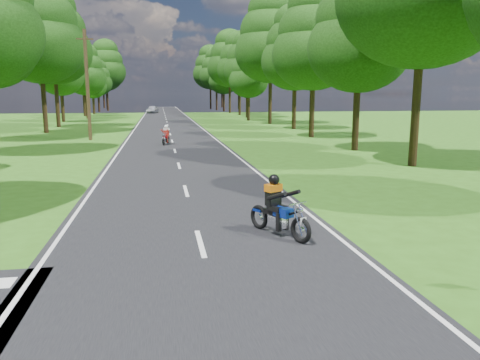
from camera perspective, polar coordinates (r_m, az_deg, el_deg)
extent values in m
plane|color=#2C5814|center=(9.02, -3.73, -11.74)|extent=(160.00, 160.00, 0.00)
cube|color=black|center=(58.42, -8.91, 7.00)|extent=(7.00, 140.00, 0.02)
cube|color=silver|center=(10.89, -4.85, -7.68)|extent=(0.12, 2.00, 0.01)
cube|color=silver|center=(16.68, -6.61, -1.31)|extent=(0.12, 2.00, 0.01)
cube|color=silver|center=(22.58, -7.45, 1.76)|extent=(0.12, 2.00, 0.01)
cube|color=silver|center=(28.53, -7.95, 3.55)|extent=(0.12, 2.00, 0.01)
cube|color=silver|center=(34.49, -8.27, 4.72)|extent=(0.12, 2.00, 0.01)
cube|color=silver|center=(40.46, -8.50, 5.55)|extent=(0.12, 2.00, 0.01)
cube|color=silver|center=(46.44, -8.67, 6.16)|extent=(0.12, 2.00, 0.01)
cube|color=silver|center=(52.43, -8.80, 6.64)|extent=(0.12, 2.00, 0.01)
cube|color=silver|center=(58.42, -8.91, 7.01)|extent=(0.12, 2.00, 0.01)
cube|color=silver|center=(64.41, -8.99, 7.32)|extent=(0.12, 2.00, 0.01)
cube|color=silver|center=(70.40, -9.06, 7.57)|extent=(0.12, 2.00, 0.01)
cube|color=silver|center=(76.39, -9.12, 7.79)|extent=(0.12, 2.00, 0.01)
cube|color=silver|center=(82.39, -9.17, 7.97)|extent=(0.12, 2.00, 0.01)
cube|color=silver|center=(88.38, -9.22, 8.13)|extent=(0.12, 2.00, 0.01)
cube|color=silver|center=(94.38, -9.26, 8.27)|extent=(0.12, 2.00, 0.01)
cube|color=silver|center=(100.37, -9.29, 8.39)|extent=(0.12, 2.00, 0.01)
cube|color=silver|center=(106.37, -9.32, 8.50)|extent=(0.12, 2.00, 0.01)
cube|color=silver|center=(112.37, -9.35, 8.60)|extent=(0.12, 2.00, 0.01)
cube|color=silver|center=(118.37, -9.37, 8.68)|extent=(0.12, 2.00, 0.01)
cube|color=silver|center=(124.36, -9.40, 8.76)|extent=(0.12, 2.00, 0.01)
cube|color=silver|center=(58.46, -12.16, 6.91)|extent=(0.10, 140.00, 0.01)
cube|color=silver|center=(58.56, -5.65, 7.10)|extent=(0.10, 140.00, 0.01)
cylinder|color=black|center=(45.05, -22.72, 8.07)|extent=(0.40, 0.40, 4.32)
ellipsoid|color=#16340B|center=(45.22, -23.21, 14.80)|extent=(7.56, 7.56, 6.42)
ellipsoid|color=#16340B|center=(45.45, -23.41, 17.44)|extent=(6.48, 6.48, 5.51)
cylinder|color=black|center=(52.47, -21.37, 8.43)|extent=(0.40, 0.40, 4.40)
ellipsoid|color=#16340B|center=(52.63, -21.77, 14.33)|extent=(7.71, 7.71, 6.55)
ellipsoid|color=#16340B|center=(52.84, -21.94, 16.65)|extent=(6.60, 6.60, 5.61)
ellipsoid|color=#16340B|center=(53.14, -22.10, 18.94)|extent=(4.95, 4.95, 4.21)
cylinder|color=black|center=(62.24, -20.79, 8.12)|extent=(0.40, 0.40, 3.20)
ellipsoid|color=#16340B|center=(62.25, -21.03, 11.74)|extent=(5.60, 5.60, 4.76)
ellipsoid|color=#16340B|center=(62.33, -21.13, 13.17)|extent=(4.80, 4.80, 4.08)
ellipsoid|color=#16340B|center=(62.44, -21.22, 14.60)|extent=(3.60, 3.60, 3.06)
cylinder|color=black|center=(69.21, -18.11, 8.46)|extent=(0.40, 0.40, 3.22)
ellipsoid|color=#16340B|center=(69.22, -18.30, 11.74)|extent=(5.64, 5.64, 4.79)
ellipsoid|color=#16340B|center=(69.28, -18.38, 13.03)|extent=(4.83, 4.83, 4.11)
ellipsoid|color=#16340B|center=(69.39, -18.45, 14.33)|extent=(3.62, 3.62, 3.08)
cylinder|color=black|center=(77.10, -18.44, 8.74)|extent=(0.40, 0.40, 3.61)
ellipsoid|color=#16340B|center=(77.14, -18.63, 12.03)|extent=(6.31, 6.31, 5.37)
ellipsoid|color=#16340B|center=(77.22, -18.71, 13.34)|extent=(5.41, 5.41, 4.60)
ellipsoid|color=#16340B|center=(77.35, -18.79, 14.63)|extent=(4.06, 4.06, 3.45)
cylinder|color=black|center=(84.81, -17.40, 8.59)|extent=(0.40, 0.40, 2.67)
ellipsoid|color=#16340B|center=(84.79, -17.52, 10.80)|extent=(4.67, 4.67, 3.97)
ellipsoid|color=#16340B|center=(84.82, -17.57, 11.68)|extent=(4.00, 4.00, 3.40)
ellipsoid|color=#16340B|center=(84.87, -17.62, 12.55)|extent=(3.00, 3.00, 2.55)
cylinder|color=black|center=(93.92, -16.82, 8.88)|extent=(0.40, 0.40, 3.09)
ellipsoid|color=#16340B|center=(93.92, -16.94, 11.20)|extent=(5.40, 5.40, 4.59)
ellipsoid|color=#16340B|center=(93.96, -16.99, 12.11)|extent=(4.63, 4.63, 3.93)
ellipsoid|color=#16340B|center=(94.03, -17.04, 13.03)|extent=(3.47, 3.47, 2.95)
cylinder|color=black|center=(100.28, -15.84, 9.40)|extent=(0.40, 0.40, 4.48)
ellipsoid|color=#16340B|center=(100.36, -16.00, 12.55)|extent=(7.84, 7.84, 6.66)
ellipsoid|color=#16340B|center=(100.48, -16.07, 13.79)|extent=(6.72, 6.72, 5.71)
ellipsoid|color=#16340B|center=(100.65, -16.13, 15.03)|extent=(5.04, 5.04, 4.28)
cylinder|color=black|center=(109.31, -15.90, 9.35)|extent=(0.40, 0.40, 4.09)
ellipsoid|color=#16340B|center=(109.37, -16.03, 11.99)|extent=(7.16, 7.16, 6.09)
ellipsoid|color=#16340B|center=(109.45, -16.09, 13.03)|extent=(6.14, 6.14, 5.22)
ellipsoid|color=#16340B|center=(109.57, -16.14, 14.07)|extent=(4.61, 4.61, 3.92)
cylinder|color=black|center=(23.74, 20.58, 7.08)|extent=(0.40, 0.40, 4.56)
cylinder|color=black|center=(29.50, 13.94, 6.93)|extent=(0.40, 0.40, 3.49)
ellipsoid|color=#16340B|center=(29.57, 14.31, 15.27)|extent=(6.12, 6.12, 5.20)
ellipsoid|color=#16340B|center=(29.77, 14.47, 18.54)|extent=(5.24, 5.24, 4.46)
cylinder|color=black|center=(37.84, 8.74, 7.97)|extent=(0.40, 0.40, 3.69)
ellipsoid|color=#16340B|center=(37.93, 8.94, 14.85)|extent=(6.46, 6.46, 5.49)
ellipsoid|color=#16340B|center=(38.11, 9.02, 17.55)|extent=(5.54, 5.54, 4.71)
ellipsoid|color=#16340B|center=(38.38, 9.10, 20.21)|extent=(4.15, 4.15, 3.53)
cylinder|color=black|center=(46.61, 6.61, 8.50)|extent=(0.40, 0.40, 3.74)
ellipsoid|color=#16340B|center=(46.68, 6.73, 14.17)|extent=(6.55, 6.55, 5.57)
ellipsoid|color=#16340B|center=(46.84, 6.78, 16.39)|extent=(5.62, 5.62, 4.77)
ellipsoid|color=#16340B|center=(47.06, 6.83, 18.60)|extent=(4.21, 4.21, 3.58)
cylinder|color=black|center=(54.51, 3.69, 9.30)|extent=(0.40, 0.40, 4.64)
ellipsoid|color=#16340B|center=(54.69, 3.76, 15.29)|extent=(8.12, 8.12, 6.91)
ellipsoid|color=#16340B|center=(54.93, 3.79, 17.65)|extent=(6.96, 6.96, 5.92)
ellipsoid|color=#16340B|center=(55.26, 3.82, 19.97)|extent=(5.22, 5.22, 4.44)
cylinder|color=black|center=(61.33, 1.04, 8.63)|extent=(0.40, 0.40, 2.91)
ellipsoid|color=#16340B|center=(61.32, 1.05, 11.98)|extent=(5.09, 5.09, 4.33)
ellipsoid|color=#16340B|center=(61.37, 1.06, 13.30)|extent=(4.36, 4.36, 3.71)
ellipsoid|color=#16340B|center=(61.46, 1.06, 14.62)|extent=(3.27, 3.27, 2.78)
cylinder|color=black|center=(68.89, 0.88, 9.23)|extent=(0.40, 0.40, 3.88)
ellipsoid|color=#16340B|center=(68.95, 0.89, 13.20)|extent=(6.78, 6.78, 5.77)
ellipsoid|color=#16340B|center=(69.07, 0.90, 14.77)|extent=(5.81, 5.81, 4.94)
ellipsoid|color=#16340B|center=(69.24, 0.90, 16.33)|extent=(4.36, 4.36, 3.71)
cylinder|color=black|center=(77.28, -0.04, 9.48)|extent=(0.40, 0.40, 4.18)
ellipsoid|color=#16340B|center=(77.37, -0.04, 13.29)|extent=(7.31, 7.31, 6.21)
ellipsoid|color=#16340B|center=(77.49, -0.04, 14.80)|extent=(6.27, 6.27, 5.33)
ellipsoid|color=#16340B|center=(77.68, -0.04, 16.29)|extent=(4.70, 4.70, 4.00)
cylinder|color=black|center=(86.08, -1.25, 9.73)|extent=(0.40, 0.40, 4.63)
ellipsoid|color=#16340B|center=(86.20, -1.27, 13.52)|extent=(8.11, 8.11, 6.89)
ellipsoid|color=#16340B|center=(86.35, -1.27, 15.02)|extent=(6.95, 6.95, 5.91)
ellipsoid|color=#16340B|center=(86.56, -1.28, 16.51)|extent=(5.21, 5.21, 4.43)
cylinder|color=black|center=(93.29, -1.98, 9.39)|extent=(0.40, 0.40, 3.36)
ellipsoid|color=#16340B|center=(93.30, -2.00, 11.93)|extent=(5.88, 5.88, 5.00)
ellipsoid|color=#16340B|center=(93.36, -2.01, 12.94)|extent=(5.04, 5.04, 4.29)
ellipsoid|color=#16340B|center=(93.45, -2.01, 13.94)|extent=(3.78, 3.78, 3.21)
cylinder|color=black|center=(100.38, -2.86, 9.67)|extent=(0.40, 0.40, 4.09)
ellipsoid|color=#16340B|center=(100.44, -2.89, 12.54)|extent=(7.15, 7.15, 6.08)
ellipsoid|color=#16340B|center=(100.53, -2.90, 13.67)|extent=(6.13, 6.13, 5.21)
ellipsoid|color=#16340B|center=(100.67, -2.91, 14.80)|extent=(4.60, 4.60, 3.91)
cylinder|color=black|center=(108.04, -3.61, 9.82)|extent=(0.40, 0.40, 4.48)
ellipsoid|color=#16340B|center=(108.12, -3.64, 12.74)|extent=(7.84, 7.84, 6.66)
ellipsoid|color=#16340B|center=(108.23, -3.65, 13.90)|extent=(6.72, 6.72, 5.71)
ellipsoid|color=#16340B|center=(108.38, -3.67, 15.05)|extent=(5.04, 5.04, 4.28)
cylinder|color=black|center=(119.05, -16.24, 9.33)|extent=(0.40, 0.40, 3.84)
ellipsoid|color=#16340B|center=(119.09, -16.36, 11.60)|extent=(6.72, 6.72, 5.71)
ellipsoid|color=#16340B|center=(119.15, -16.41, 12.50)|extent=(5.76, 5.76, 4.90)
ellipsoid|color=#16340B|center=(119.25, -16.45, 13.40)|extent=(4.32, 4.32, 3.67)
cylinder|color=black|center=(121.36, -2.21, 9.82)|extent=(0.40, 0.40, 4.16)
ellipsoid|color=#16340B|center=(121.41, -2.23, 12.24)|extent=(7.28, 7.28, 6.19)
ellipsoid|color=#16340B|center=(121.49, -2.23, 13.20)|extent=(6.24, 6.24, 5.30)
ellipsoid|color=#16340B|center=(121.61, -2.24, 14.15)|extent=(4.68, 4.68, 3.98)
cylinder|color=black|center=(104.43, -18.26, 9.04)|extent=(0.40, 0.40, 3.52)
ellipsoid|color=#16340B|center=(104.46, -18.39, 11.41)|extent=(6.16, 6.16, 5.24)
ellipsoid|color=#16340B|center=(104.51, -18.45, 12.35)|extent=(5.28, 5.28, 4.49)
ellipsoid|color=#16340B|center=(104.60, -18.50, 13.29)|extent=(3.96, 3.96, 3.37)
cylinder|color=black|center=(107.81, -0.15, 9.84)|extent=(0.40, 0.40, 4.48)
ellipsoid|color=#16340B|center=(107.89, -0.15, 12.77)|extent=(7.84, 7.84, 6.66)
ellipsoid|color=#16340B|center=(108.00, -0.15, 13.93)|extent=(6.72, 6.72, 5.71)
ellipsoid|color=#16340B|center=(108.15, -0.16, 15.08)|extent=(5.04, 5.04, 4.28)
cylinder|color=#382616|center=(36.68, -18.10, 10.88)|extent=(0.26, 0.26, 8.00)
cube|color=#382616|center=(36.89, -18.40, 16.00)|extent=(1.20, 0.10, 0.10)
imported|color=#B3B5BB|center=(86.08, -10.59, 8.48)|extent=(2.41, 4.25, 1.37)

